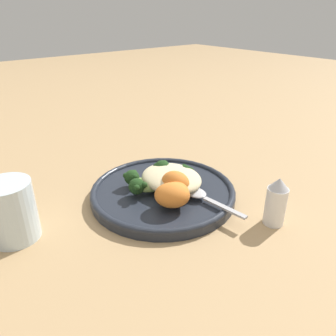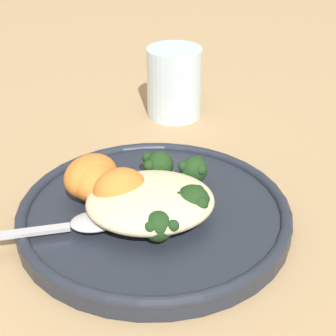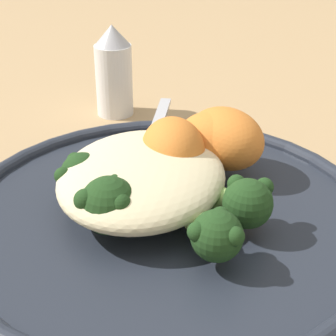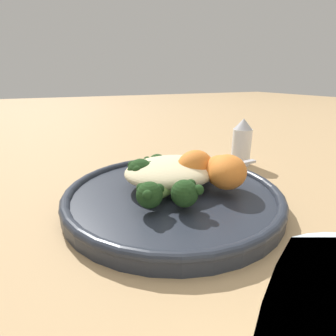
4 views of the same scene
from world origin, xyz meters
name	(u,v)px [view 2 (image 2 of 4)]	position (x,y,z in m)	size (l,w,h in m)	color
ground_plane	(167,232)	(0.00, 0.00, 0.00)	(4.00, 4.00, 0.00)	tan
plate	(154,214)	(-0.01, 0.02, 0.01)	(0.27, 0.27, 0.02)	#232833
quinoa_mound	(150,200)	(-0.02, 0.00, 0.04)	(0.12, 0.10, 0.03)	beige
broccoli_stalk_0	(153,219)	(-0.02, -0.02, 0.03)	(0.04, 0.08, 0.03)	#8EB25B
broccoli_stalk_1	(182,202)	(0.01, 0.00, 0.04)	(0.08, 0.06, 0.03)	#8EB25B
broccoli_stalk_2	(175,181)	(0.01, 0.04, 0.03)	(0.10, 0.08, 0.03)	#8EB25B
broccoli_stalk_3	(151,176)	(-0.01, 0.05, 0.03)	(0.05, 0.09, 0.03)	#8EB25B
sweet_potato_chunk_0	(120,190)	(-0.04, 0.01, 0.04)	(0.05, 0.04, 0.04)	orange
sweet_potato_chunk_1	(91,176)	(-0.07, 0.04, 0.04)	(0.06, 0.05, 0.04)	orange
sweet_potato_chunk_2	(92,179)	(-0.07, 0.04, 0.04)	(0.06, 0.05, 0.04)	orange
spoon	(82,223)	(-0.08, -0.01, 0.03)	(0.13, 0.04, 0.01)	#B7B7BC
water_glass	(174,83)	(0.04, 0.27, 0.05)	(0.07, 0.07, 0.10)	silver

